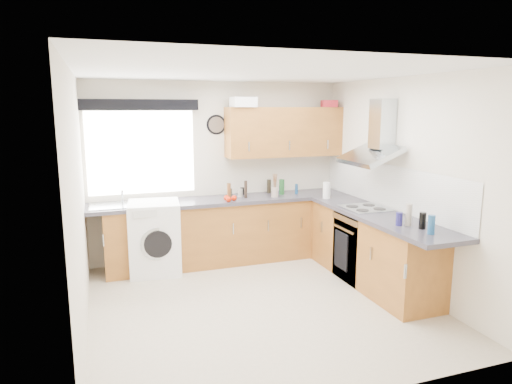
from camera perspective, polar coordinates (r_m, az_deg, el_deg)
name	(u,v)px	position (r m, az deg, el deg)	size (l,w,h in m)	color
ground_plane	(260,304)	(5.21, 0.47, -13.82)	(3.60, 3.60, 0.00)	beige
ceiling	(260,72)	(4.76, 0.51, 14.80)	(3.60, 3.60, 0.02)	white
wall_back	(218,171)	(6.53, -4.81, 2.60)	(3.60, 0.02, 2.50)	silver
wall_front	(347,239)	(3.23, 11.28, -5.77)	(3.60, 0.02, 2.50)	silver
wall_left	(78,205)	(4.56, -21.34, -1.53)	(0.02, 3.60, 2.50)	silver
wall_right	(403,184)	(5.68, 17.87, 0.94)	(0.02, 3.60, 2.50)	silver
window	(141,153)	(6.31, -14.14, 4.79)	(1.40, 0.02, 1.10)	white
window_blind	(140,105)	(6.19, -14.32, 10.52)	(1.50, 0.18, 0.14)	black
splashback	(387,186)	(5.92, 16.03, 0.73)	(0.01, 3.00, 0.54)	white
base_cab_back	(217,233)	(6.40, -4.92, -5.07)	(3.00, 0.58, 0.86)	brown
base_cab_corner	(320,223)	(6.94, 8.05, -3.90)	(0.60, 0.60, 0.86)	brown
base_cab_right	(371,249)	(5.82, 14.22, -6.95)	(0.58, 2.10, 0.86)	brown
worktop_back	(224,200)	(6.30, -4.08, -1.04)	(3.60, 0.62, 0.05)	#302E37
worktop_right	(380,216)	(5.58, 15.19, -2.91)	(0.62, 2.42, 0.05)	#302E37
sink	(123,202)	(6.09, -16.26, -1.22)	(0.84, 0.46, 0.10)	#ABB4BB
oven	(364,246)	(5.94, 13.35, -6.62)	(0.56, 0.58, 0.85)	black
hob_plate	(366,208)	(5.81, 13.55, -1.97)	(0.52, 0.52, 0.01)	#ABB4BB
extractor_hood	(376,139)	(5.75, 14.76, 6.44)	(0.52, 0.78, 0.66)	#ABB4BB
upper_cabinets	(284,132)	(6.61, 3.57, 7.51)	(1.70, 0.35, 0.70)	brown
washing_machine	(155,237)	(6.14, -12.53, -5.56)	(0.64, 0.62, 0.94)	white
wall_clock	(216,125)	(6.45, -4.96, 8.38)	(0.28, 0.28, 0.04)	black
casserole	(243,102)	(6.28, -1.60, 11.18)	(0.32, 0.23, 0.13)	white
storage_box	(329,104)	(6.79, 9.13, 10.85)	(0.22, 0.18, 0.10)	maroon
utensil_pot	(275,192)	(6.38, 2.37, -0.03)	(0.10, 0.10, 0.13)	gray
kitchen_roll	(327,190)	(6.35, 8.82, 0.21)	(0.10, 0.10, 0.22)	white
tomato_cluster	(230,198)	(6.11, -3.31, -0.80)	(0.17, 0.17, 0.08)	red
jar_0	(230,192)	(6.49, -3.27, -0.01)	(0.06, 0.06, 0.10)	#393020
jar_1	(269,186)	(6.69, 1.63, 0.74)	(0.06, 0.06, 0.20)	black
jar_2	(240,193)	(6.41, -1.98, -0.10)	(0.06, 0.06, 0.11)	#B1A797
jar_3	(242,191)	(6.57, -1.73, 0.13)	(0.06, 0.06, 0.10)	black
jar_4	(246,189)	(6.31, -1.31, 0.33)	(0.04, 0.04, 0.24)	black
jar_5	(229,191)	(6.28, -3.41, 0.15)	(0.05, 0.05, 0.21)	brown
jar_6	(282,187)	(6.57, 3.23, 0.63)	(0.08, 0.08, 0.22)	#1B4C20
jar_7	(280,191)	(6.59, 3.07, 0.19)	(0.05, 0.05, 0.11)	navy
jar_8	(296,189)	(6.63, 5.08, 0.38)	(0.04, 0.04, 0.15)	navy
bottle_0	(431,225)	(4.83, 21.07, -3.83)	(0.07, 0.07, 0.19)	navy
bottle_1	(423,221)	(5.01, 20.10, -3.39)	(0.07, 0.07, 0.17)	black
bottle_2	(399,219)	(5.07, 17.46, -3.23)	(0.07, 0.07, 0.14)	navy
bottle_3	(409,215)	(5.09, 18.55, -2.72)	(0.07, 0.07, 0.23)	#A99E90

